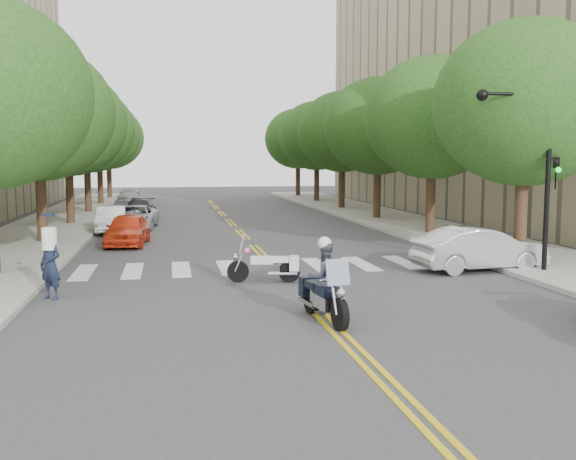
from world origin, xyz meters
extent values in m
plane|color=#38383A|center=(0.00, 0.00, 0.00)|extent=(140.00, 140.00, 0.00)
cube|color=#9E9991|center=(-9.50, 22.00, 0.07)|extent=(5.00, 60.00, 0.15)
cube|color=#9E9991|center=(9.50, 22.00, 0.07)|extent=(5.00, 60.00, 0.15)
cylinder|color=#382316|center=(-8.80, 14.00, 1.66)|extent=(0.44, 0.44, 3.32)
ellipsoid|color=#194814|center=(-8.80, 14.00, 5.56)|extent=(6.40, 6.40, 5.76)
cylinder|color=#382316|center=(-8.80, 22.00, 1.66)|extent=(0.44, 0.44, 3.32)
ellipsoid|color=#194814|center=(-8.80, 22.00, 5.56)|extent=(6.40, 6.40, 5.76)
cylinder|color=#382316|center=(-8.80, 30.00, 1.66)|extent=(0.44, 0.44, 3.32)
ellipsoid|color=#194814|center=(-8.80, 30.00, 5.56)|extent=(6.40, 6.40, 5.76)
cylinder|color=#382316|center=(-8.80, 38.00, 1.66)|extent=(0.44, 0.44, 3.32)
ellipsoid|color=#194814|center=(-8.80, 38.00, 5.56)|extent=(6.40, 6.40, 5.76)
cylinder|color=#382316|center=(-8.80, 46.00, 1.66)|extent=(0.44, 0.44, 3.32)
ellipsoid|color=#194814|center=(-8.80, 46.00, 5.56)|extent=(6.40, 6.40, 5.76)
cylinder|color=#382316|center=(8.80, 6.00, 1.66)|extent=(0.44, 0.44, 3.32)
ellipsoid|color=#194814|center=(8.80, 6.00, 5.56)|extent=(6.40, 6.40, 5.76)
cylinder|color=#382316|center=(8.80, 14.00, 1.66)|extent=(0.44, 0.44, 3.32)
ellipsoid|color=#194814|center=(8.80, 14.00, 5.56)|extent=(6.40, 6.40, 5.76)
cylinder|color=#382316|center=(8.80, 22.00, 1.66)|extent=(0.44, 0.44, 3.32)
ellipsoid|color=#194814|center=(8.80, 22.00, 5.56)|extent=(6.40, 6.40, 5.76)
cylinder|color=#382316|center=(8.80, 30.00, 1.66)|extent=(0.44, 0.44, 3.32)
ellipsoid|color=#194814|center=(8.80, 30.00, 5.56)|extent=(6.40, 6.40, 5.76)
cylinder|color=#382316|center=(8.80, 38.00, 1.66)|extent=(0.44, 0.44, 3.32)
ellipsoid|color=#194814|center=(8.80, 38.00, 5.56)|extent=(6.40, 6.40, 5.76)
cylinder|color=#382316|center=(8.80, 46.00, 1.66)|extent=(0.44, 0.44, 3.32)
ellipsoid|color=#194814|center=(8.80, 46.00, 5.56)|extent=(6.40, 6.40, 5.76)
cylinder|color=black|center=(8.20, 3.50, 3.00)|extent=(0.16, 0.16, 6.00)
cylinder|color=black|center=(7.00, 3.50, 5.60)|extent=(2.40, 0.10, 0.10)
sphere|color=black|center=(5.90, 3.50, 5.55)|extent=(0.36, 0.36, 0.36)
imported|color=black|center=(8.45, 3.50, 3.20)|extent=(0.16, 0.20, 1.00)
sphere|color=#0CCC26|center=(8.45, 3.35, 3.30)|extent=(0.18, 0.18, 0.18)
cylinder|color=black|center=(0.08, -1.82, 0.35)|extent=(0.25, 0.72, 0.70)
cylinder|color=black|center=(-0.16, -0.19, 0.35)|extent=(0.29, 0.72, 0.70)
cube|color=silver|center=(-0.05, -0.96, 0.47)|extent=(0.46, 0.97, 0.33)
cube|color=black|center=(-0.03, -1.06, 0.72)|extent=(0.47, 0.77, 0.23)
cube|color=black|center=(-0.12, -0.50, 0.74)|extent=(0.49, 0.62, 0.17)
cube|color=black|center=(-0.18, -0.04, 0.62)|extent=(0.50, 0.37, 0.47)
cube|color=#8C99A5|center=(0.06, -1.69, 1.24)|extent=(0.53, 0.23, 0.56)
cube|color=red|center=(0.16, -1.50, 1.05)|extent=(0.12, 0.12, 0.08)
cube|color=#0C26E5|center=(-0.09, -1.54, 1.05)|extent=(0.12, 0.12, 0.08)
imported|color=#474C56|center=(-0.05, -0.96, 1.00)|extent=(0.87, 0.73, 1.63)
sphere|color=silver|center=(-0.05, -0.96, 1.76)|extent=(0.31, 0.31, 0.31)
cylinder|color=black|center=(-1.48, 3.95, 0.32)|extent=(0.66, 0.24, 0.65)
cylinder|color=black|center=(0.02, 3.68, 0.32)|extent=(0.67, 0.28, 0.65)
cube|color=silver|center=(-0.68, 3.81, 0.43)|extent=(0.89, 0.45, 0.30)
cube|color=silver|center=(-0.77, 3.82, 0.66)|extent=(0.71, 0.45, 0.21)
cube|color=silver|center=(-0.26, 3.73, 0.68)|extent=(0.58, 0.46, 0.15)
cube|color=silver|center=(0.16, 3.66, 0.57)|extent=(0.35, 0.46, 0.43)
cube|color=#8C99A5|center=(-1.35, 3.92, 1.14)|extent=(0.23, 0.49, 0.52)
cube|color=red|center=(-1.22, 3.78, 0.97)|extent=(0.11, 0.11, 0.08)
cube|color=#0C26E5|center=(-1.18, 4.01, 0.97)|extent=(0.11, 0.11, 0.08)
imported|color=#151D31|center=(-6.50, 2.53, 0.91)|extent=(0.79, 0.75, 1.81)
imported|color=#B2B2B4|center=(6.50, 4.50, 0.72)|extent=(4.49, 1.93, 1.44)
imported|color=red|center=(-5.20, 13.00, 0.68)|extent=(1.93, 4.09, 1.35)
imported|color=white|center=(-6.30, 18.00, 0.64)|extent=(1.56, 3.97, 1.29)
imported|color=#A2A4AA|center=(-5.20, 19.50, 0.61)|extent=(2.43, 4.57, 1.22)
imported|color=black|center=(-5.20, 24.50, 0.62)|extent=(1.99, 4.35, 1.23)
imported|color=#98989D|center=(-6.30, 33.24, 0.74)|extent=(2.04, 4.47, 1.49)
camera|label=1|loc=(-3.43, -14.72, 3.64)|focal=40.00mm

